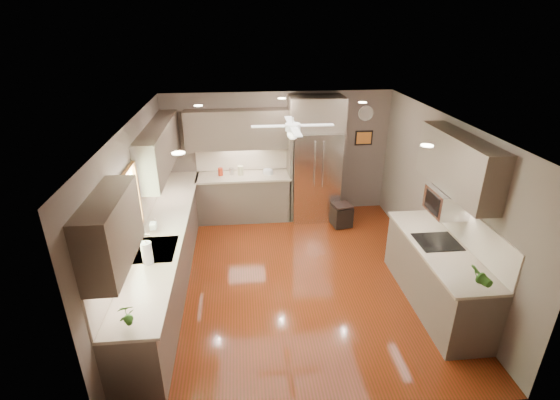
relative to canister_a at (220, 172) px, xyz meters
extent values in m
plane|color=#4A2309|center=(1.17, -2.22, -1.02)|extent=(5.00, 5.00, 0.00)
plane|color=white|center=(1.17, -2.22, 1.48)|extent=(5.00, 5.00, 0.00)
plane|color=brown|center=(1.17, 0.28, 0.23)|extent=(4.50, 0.00, 4.50)
plane|color=brown|center=(1.17, -4.72, 0.23)|extent=(4.50, 0.00, 4.50)
plane|color=brown|center=(-1.08, -2.22, 0.23)|extent=(0.00, 5.00, 5.00)
plane|color=brown|center=(3.42, -2.22, 0.23)|extent=(0.00, 5.00, 5.00)
cylinder|color=#9C2511|center=(0.00, 0.00, 0.00)|extent=(0.11, 0.11, 0.15)
cylinder|color=silver|center=(0.22, 0.03, -0.01)|extent=(0.10, 0.10, 0.14)
cylinder|color=#BDBB8E|center=(0.39, 0.00, 0.01)|extent=(0.12, 0.12, 0.19)
imported|color=white|center=(-0.89, -2.19, 0.02)|extent=(0.10, 0.10, 0.20)
imported|color=#2D621C|center=(-0.80, -4.22, 0.07)|extent=(0.19, 0.16, 0.30)
imported|color=#2D621C|center=(3.06, -3.96, 0.08)|extent=(0.21, 0.18, 0.32)
imported|color=#BDBB8E|center=(0.94, -0.04, -0.05)|extent=(0.27, 0.27, 0.05)
cube|color=#4F463A|center=(-0.78, -2.07, -0.57)|extent=(0.60, 4.70, 0.90)
cube|color=#B9AC95|center=(-0.77, -2.07, -0.10)|extent=(0.65, 4.70, 0.04)
cube|color=beige|center=(-1.07, -2.07, 0.18)|extent=(0.02, 4.70, 0.50)
cube|color=#4F463A|center=(0.44, -0.02, -0.57)|extent=(1.85, 0.60, 0.90)
cube|color=#B9AC95|center=(0.44, -0.04, -0.10)|extent=(1.85, 0.65, 0.04)
cube|color=beige|center=(0.44, 0.27, 0.18)|extent=(1.85, 0.02, 0.50)
cube|color=#4F463A|center=(-0.92, -3.82, 0.81)|extent=(0.33, 1.20, 0.75)
cube|color=#4F463A|center=(-0.92, -0.92, 0.81)|extent=(0.33, 2.40, 0.75)
cube|color=#4F463A|center=(0.44, 0.11, 0.81)|extent=(2.15, 0.33, 0.75)
cube|color=#4F463A|center=(3.25, -2.77, 1.01)|extent=(0.33, 1.70, 0.75)
cube|color=#BFF2B2|center=(-1.07, -2.72, 0.53)|extent=(0.01, 1.00, 0.80)
cube|color=brown|center=(-1.04, -2.72, 0.96)|extent=(0.05, 1.12, 0.06)
cube|color=brown|center=(-1.04, -2.72, 0.10)|extent=(0.05, 1.12, 0.06)
cube|color=brown|center=(-1.04, -3.25, 0.53)|extent=(0.05, 0.06, 0.80)
cube|color=brown|center=(-1.04, -2.19, 0.53)|extent=(0.05, 0.06, 0.80)
cube|color=silver|center=(-0.76, -2.72, -0.09)|extent=(0.50, 0.70, 0.03)
cube|color=#262626|center=(-0.76, -2.72, -0.13)|extent=(0.44, 0.62, 0.05)
cylinder|color=silver|center=(-0.96, -2.72, 0.03)|extent=(0.02, 0.02, 0.24)
cylinder|color=silver|center=(-0.90, -2.72, 0.15)|extent=(0.16, 0.02, 0.02)
cube|color=silver|center=(1.87, -0.08, -0.11)|extent=(0.92, 0.72, 1.82)
cube|color=black|center=(1.87, -0.42, -0.36)|extent=(0.88, 0.02, 0.02)
cube|color=black|center=(1.87, -0.43, 0.23)|extent=(0.01, 0.02, 1.00)
cylinder|color=silver|center=(1.79, -0.46, 0.23)|extent=(0.02, 0.02, 0.90)
cylinder|color=silver|center=(1.95, -0.46, 0.23)|extent=(0.02, 0.02, 0.90)
cube|color=#4F463A|center=(1.87, -0.02, 1.12)|extent=(1.04, 0.60, 0.63)
cube|color=#4F463A|center=(1.37, -0.02, -0.11)|extent=(0.06, 0.60, 1.82)
cube|color=#4F463A|center=(2.37, -0.02, -0.11)|extent=(0.06, 0.60, 1.82)
cube|color=#4F463A|center=(3.09, -3.02, -0.57)|extent=(0.65, 2.20, 0.90)
cube|color=#B9AC95|center=(3.08, -3.02, -0.10)|extent=(0.70, 2.20, 0.04)
cube|color=beige|center=(3.41, -3.02, 0.18)|extent=(0.02, 2.20, 0.50)
cube|color=black|center=(3.08, -2.92, -0.08)|extent=(0.56, 0.52, 0.01)
cube|color=silver|center=(3.20, -2.77, 0.46)|extent=(0.42, 0.55, 0.34)
cube|color=black|center=(2.99, -2.77, 0.46)|extent=(0.02, 0.40, 0.26)
cylinder|color=white|center=(1.17, -1.92, 1.44)|extent=(0.03, 0.03, 0.08)
cylinder|color=white|center=(1.17, -1.92, 1.34)|extent=(0.22, 0.22, 0.10)
sphere|color=white|center=(1.17, -1.92, 1.24)|extent=(0.16, 0.16, 0.16)
cube|color=white|center=(1.52, -1.92, 1.36)|extent=(0.48, 0.11, 0.01)
cube|color=white|center=(1.17, -1.57, 1.36)|extent=(0.11, 0.48, 0.01)
cube|color=white|center=(0.82, -1.92, 1.36)|extent=(0.48, 0.11, 0.01)
cube|color=white|center=(1.17, -2.27, 1.36)|extent=(0.11, 0.48, 0.01)
cylinder|color=white|center=(-0.23, -0.92, 1.47)|extent=(0.14, 0.14, 0.01)
cylinder|color=white|center=(2.47, -0.92, 1.47)|extent=(0.14, 0.14, 0.01)
cylinder|color=white|center=(-0.23, -3.42, 1.47)|extent=(0.14, 0.14, 0.01)
cylinder|color=white|center=(2.47, -3.42, 1.47)|extent=(0.14, 0.14, 0.01)
cylinder|color=white|center=(1.17, -0.42, 1.47)|extent=(0.14, 0.14, 0.01)
cylinder|color=white|center=(2.92, 0.26, 1.03)|extent=(0.30, 0.03, 0.30)
cylinder|color=silver|center=(2.92, 0.25, 1.03)|extent=(0.29, 0.00, 0.29)
cube|color=black|center=(2.92, 0.26, 0.53)|extent=(0.36, 0.03, 0.30)
cube|color=orange|center=(2.92, 0.24, 0.53)|extent=(0.30, 0.01, 0.24)
cube|color=black|center=(2.33, -0.58, -0.80)|extent=(0.41, 0.41, 0.40)
cube|color=black|center=(2.33, -0.58, -0.56)|extent=(0.39, 0.39, 0.03)
cylinder|color=white|center=(-0.81, -3.05, 0.06)|extent=(0.13, 0.13, 0.31)
cylinder|color=silver|center=(-0.81, -3.05, 0.07)|extent=(0.03, 0.03, 0.33)
camera|label=1|loc=(0.42, -7.56, 2.76)|focal=26.00mm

